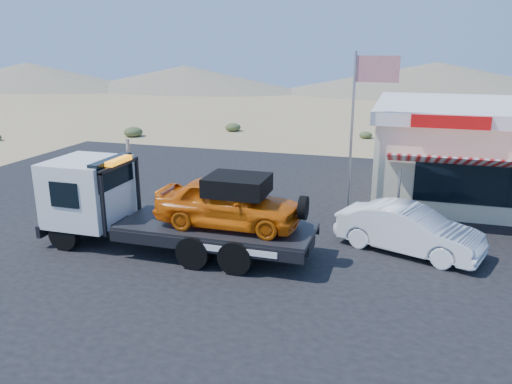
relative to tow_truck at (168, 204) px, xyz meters
The scene contains 8 objects.
ground 1.58m from the tow_truck, 54.27° to the left, with size 120.00×120.00×0.00m, color #978256.
asphalt_lot 4.31m from the tow_truck, 56.09° to the left, with size 32.00×24.00×0.02m, color black.
tow_truck is the anchor object (origin of this frame).
white_sedan 7.45m from the tow_truck, 15.35° to the left, with size 1.53×4.40×1.45m, color silver.
jerky_store 14.24m from the tow_truck, 40.94° to the left, with size 10.40×9.97×3.90m.
flagpole 7.45m from the tow_truck, 43.09° to the left, with size 1.55×0.10×6.00m.
desert_scrub 15.95m from the tow_truck, 144.20° to the left, with size 27.57×30.84×0.72m.
distant_hills 56.30m from the tow_truck, 99.73° to the left, with size 126.00×48.00×4.20m.
Camera 1 is at (6.55, -13.55, 6.17)m, focal length 35.00 mm.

